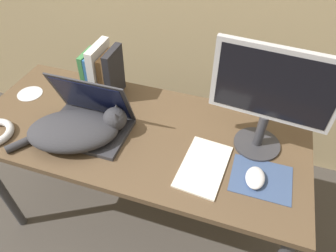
% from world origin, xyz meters
% --- Properties ---
extents(desk, '(1.44, 0.62, 0.72)m').
position_xyz_m(desk, '(0.00, 0.31, 0.64)').
color(desk, brown).
rests_on(desk, ground_plane).
extents(laptop, '(0.35, 0.24, 0.24)m').
position_xyz_m(laptop, '(-0.19, 0.26, 0.77)').
color(laptop, '#2D2D33').
rests_on(laptop, desk).
extents(cat, '(0.45, 0.35, 0.13)m').
position_xyz_m(cat, '(-0.21, 0.19, 0.78)').
color(cat, '#333338').
rests_on(cat, desk).
extents(external_monitor, '(0.43, 0.19, 0.44)m').
position_xyz_m(external_monitor, '(0.50, 0.38, 0.98)').
color(external_monitor, '#333338').
rests_on(external_monitor, desk).
extents(mousepad, '(0.22, 0.18, 0.00)m').
position_xyz_m(mousepad, '(0.53, 0.22, 0.72)').
color(mousepad, '#384C75').
rests_on(mousepad, desk).
extents(computer_mouse, '(0.07, 0.10, 0.03)m').
position_xyz_m(computer_mouse, '(0.51, 0.20, 0.74)').
color(computer_mouse, silver).
rests_on(computer_mouse, mousepad).
extents(book_row, '(0.17, 0.17, 0.26)m').
position_xyz_m(book_row, '(-0.25, 0.51, 0.84)').
color(book_row, '#387A42').
rests_on(book_row, desk).
extents(notepad, '(0.18, 0.28, 0.01)m').
position_xyz_m(notepad, '(0.32, 0.21, 0.73)').
color(notepad, silver).
rests_on(notepad, desk).
extents(cd_disc, '(0.12, 0.12, 0.00)m').
position_xyz_m(cd_disc, '(-0.59, 0.38, 0.72)').
color(cd_disc, silver).
rests_on(cd_disc, desk).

